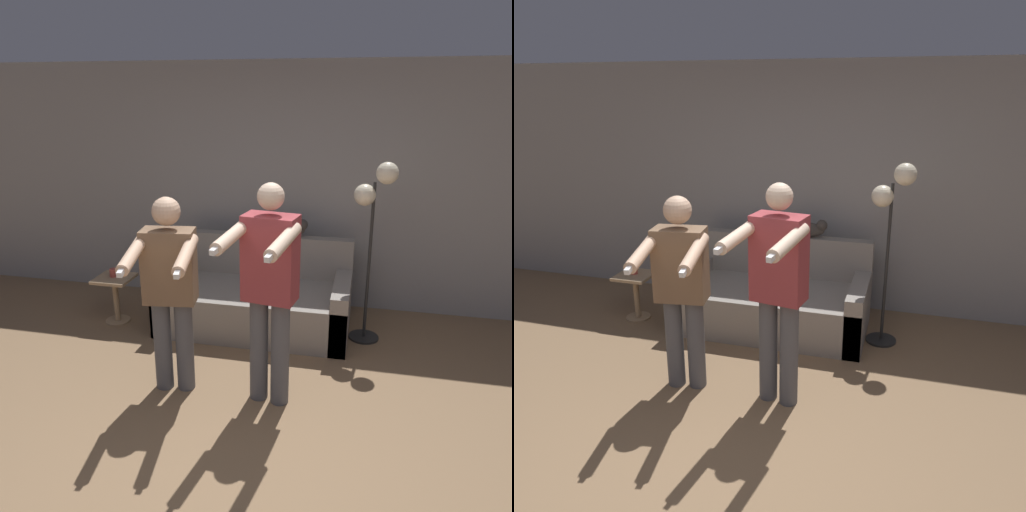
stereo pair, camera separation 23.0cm
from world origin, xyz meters
TOP-DOWN VIEW (x-y plane):
  - ground_plane at (0.00, 0.00)m, footprint 16.00×16.00m
  - wall_back at (0.00, 2.78)m, footprint 10.00×0.05m
  - couch at (-0.25, 2.06)m, footprint 1.87×0.95m
  - person_left at (-0.64, 0.79)m, footprint 0.53×0.72m
  - person_right at (0.13, 0.79)m, footprint 0.53×0.72m
  - cat at (0.00, 2.42)m, footprint 0.54×0.12m
  - floor_lamp at (0.84, 2.01)m, footprint 0.38×0.29m
  - side_table at (-1.68, 1.83)m, footprint 0.36×0.36m
  - cup at (-1.70, 1.84)m, footprint 0.07×0.07m

SIDE VIEW (x-z plane):
  - ground_plane at x=0.00m, z-range 0.00..0.00m
  - couch at x=-0.25m, z-range -0.16..0.71m
  - side_table at x=-1.68m, z-range 0.10..0.59m
  - cup at x=-1.70m, z-range 0.49..0.58m
  - person_left at x=-0.64m, z-range 0.11..1.68m
  - cat at x=0.00m, z-range 0.85..1.05m
  - person_right at x=0.13m, z-range 0.12..1.82m
  - wall_back at x=0.00m, z-range 0.00..2.60m
  - floor_lamp at x=0.84m, z-range 0.46..2.17m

